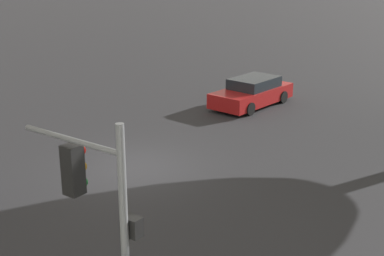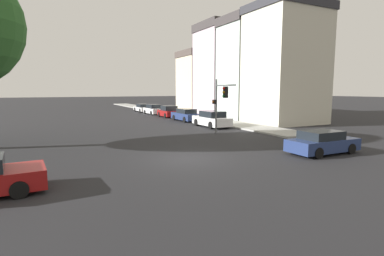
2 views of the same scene
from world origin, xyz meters
name	(u,v)px [view 2 (image 2 of 2)]	position (x,y,z in m)	size (l,w,h in m)	color
ground_plane	(187,158)	(0.00, 0.00, 0.00)	(300.00, 300.00, 0.00)	black
sidewalk_strip	(163,111)	(11.33, 32.46, 0.07)	(3.44, 60.00, 0.15)	#9E9E99
rowhouse_backdrop	(241,71)	(16.81, 18.47, 6.09)	(8.26, 24.56, 12.84)	beige
traffic_signal	(220,98)	(6.21, 6.54, 2.97)	(0.77, 2.46, 4.51)	#515456
crossing_car_1	(322,143)	(7.53, -2.37, 0.63)	(4.27, 1.93, 1.33)	navy
parked_car_0	(212,119)	(8.19, 11.26, 0.75)	(2.05, 4.67, 1.58)	silver
parked_car_1	(186,115)	(8.36, 17.54, 0.69)	(1.90, 4.68, 1.45)	navy
parked_car_2	(169,112)	(8.46, 23.04, 0.71)	(2.07, 3.94, 1.53)	maroon
parked_car_3	(154,110)	(8.24, 28.45, 0.70)	(1.96, 4.36, 1.49)	silver
parked_car_4	(142,108)	(8.27, 34.00, 0.63)	(1.86, 4.81, 1.31)	silver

